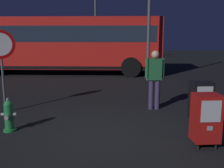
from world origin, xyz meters
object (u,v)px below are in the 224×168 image
(newspaper_box_secondary, at_px, (206,118))
(pedestrian, at_px, (155,76))
(fire_hydrant, at_px, (9,116))
(bus_near, at_px, (63,42))
(street_light_near_right, at_px, (95,5))
(stop_sign, at_px, (1,54))
(newspaper_box_primary, at_px, (201,101))

(newspaper_box_secondary, distance_m, pedestrian, 2.66)
(fire_hydrant, bearing_deg, newspaper_box_secondary, -14.73)
(bus_near, distance_m, street_light_near_right, 5.84)
(newspaper_box_secondary, xyz_separation_m, stop_sign, (-4.55, 2.50, 1.03))
(newspaper_box_secondary, relative_size, bus_near, 0.10)
(newspaper_box_primary, distance_m, newspaper_box_secondary, 1.34)
(fire_hydrant, height_order, newspaper_box_primary, newspaper_box_primary)
(newspaper_box_secondary, height_order, street_light_near_right, street_light_near_right)
(bus_near, relative_size, street_light_near_right, 1.47)
(fire_hydrant, height_order, bus_near, bus_near)
(pedestrian, bearing_deg, newspaper_box_secondary, -81.09)
(pedestrian, bearing_deg, bus_near, 114.98)
(newspaper_box_primary, xyz_separation_m, street_light_near_right, (-2.53, 13.75, 3.62))
(stop_sign, xyz_separation_m, bus_near, (0.68, 7.54, 0.11))
(newspaper_box_primary, distance_m, pedestrian, 1.61)
(fire_hydrant, bearing_deg, stop_sign, 111.91)
(pedestrian, height_order, street_light_near_right, street_light_near_right)
(fire_hydrant, height_order, stop_sign, stop_sign)
(newspaper_box_primary, distance_m, stop_sign, 5.22)
(bus_near, bearing_deg, fire_hydrant, -85.22)
(fire_hydrant, xyz_separation_m, bus_near, (0.09, 9.00, 1.36))
(fire_hydrant, xyz_separation_m, newspaper_box_secondary, (3.97, -1.04, 0.22))
(street_light_near_right, bearing_deg, bus_near, -109.38)
(newspaper_box_primary, relative_size, street_light_near_right, 0.14)
(fire_hydrant, relative_size, newspaper_box_secondary, 0.73)
(fire_hydrant, distance_m, newspaper_box_primary, 4.39)
(newspaper_box_secondary, xyz_separation_m, street_light_near_right, (-2.12, 15.03, 3.62))
(fire_hydrant, xyz_separation_m, stop_sign, (-0.59, 1.46, 1.25))
(stop_sign, bearing_deg, pedestrian, 1.44)
(newspaper_box_secondary, relative_size, pedestrian, 0.61)
(newspaper_box_secondary, bearing_deg, bus_near, 111.09)
(newspaper_box_secondary, distance_m, bus_near, 10.82)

